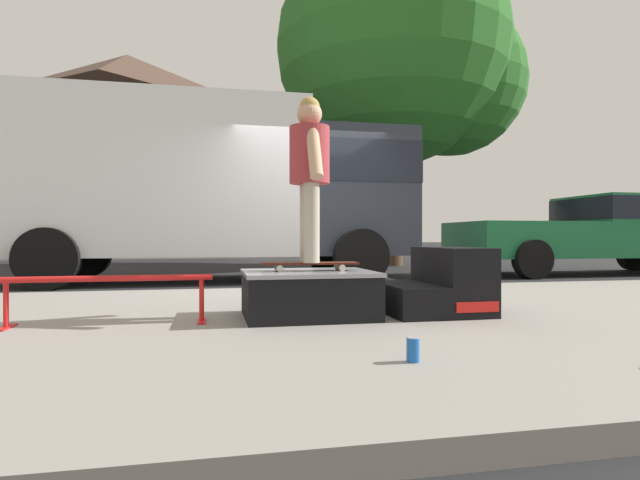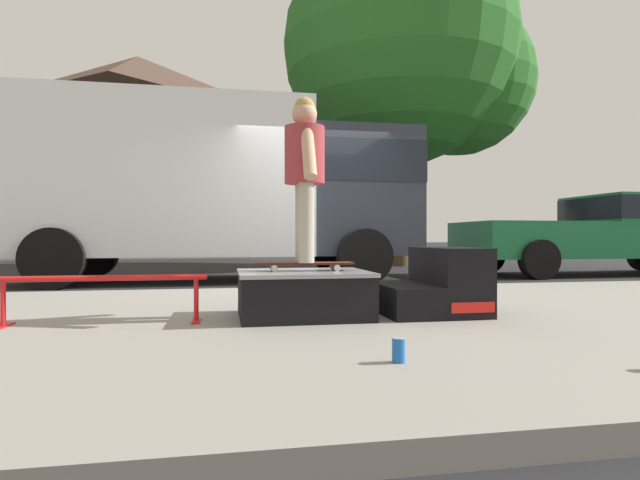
{
  "view_description": "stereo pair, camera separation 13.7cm",
  "coord_description": "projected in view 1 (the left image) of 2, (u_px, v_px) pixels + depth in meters",
  "views": [
    {
      "loc": [
        -1.58,
        -7.01,
        0.75
      ],
      "look_at": [
        -0.37,
        -1.3,
        0.73
      ],
      "focal_mm": 28.87,
      "sensor_mm": 36.0,
      "label": 1
    },
    {
      "loc": [
        -1.45,
        -7.03,
        0.75
      ],
      "look_at": [
        -0.37,
        -1.3,
        0.73
      ],
      "focal_mm": 28.87,
      "sensor_mm": 36.0,
      "label": 2
    }
  ],
  "objects": [
    {
      "name": "ground_plane",
      "position": [
        327.0,
        291.0,
        7.18
      ],
      "size": [
        140.0,
        140.0,
        0.0
      ],
      "primitive_type": "plane",
      "color": "black"
    },
    {
      "name": "sidewalk_slab",
      "position": [
        406.0,
        321.0,
        4.25
      ],
      "size": [
        50.0,
        5.0,
        0.12
      ],
      "primitive_type": "cube",
      "color": "gray",
      "rests_on": "ground"
    },
    {
      "name": "skate_box",
      "position": [
        308.0,
        292.0,
        4.11
      ],
      "size": [
        1.03,
        0.85,
        0.37
      ],
      "color": "black",
      "rests_on": "sidewalk_slab"
    },
    {
      "name": "kicker_ramp",
      "position": [
        438.0,
        286.0,
        4.34
      ],
      "size": [
        0.81,
        0.86,
        0.55
      ],
      "color": "black",
      "rests_on": "sidewalk_slab"
    },
    {
      "name": "grind_rail",
      "position": [
        107.0,
        288.0,
        3.73
      ],
      "size": [
        1.49,
        0.28,
        0.36
      ],
      "color": "red",
      "rests_on": "sidewalk_slab"
    },
    {
      "name": "skateboard",
      "position": [
        309.0,
        264.0,
        4.14
      ],
      "size": [
        0.79,
        0.23,
        0.07
      ],
      "color": "#4C1E14",
      "rests_on": "skate_box"
    },
    {
      "name": "skater_kid",
      "position": [
        309.0,
        165.0,
        4.13
      ],
      "size": [
        0.32,
        0.68,
        1.33
      ],
      "color": "#B7AD99",
      "rests_on": "skateboard"
    },
    {
      "name": "soda_can",
      "position": [
        413.0,
        350.0,
        2.62
      ],
      "size": [
        0.07,
        0.07,
        0.13
      ],
      "color": "#1959B2",
      "rests_on": "sidewalk_slab"
    },
    {
      "name": "box_truck",
      "position": [
        215.0,
        184.0,
        9.01
      ],
      "size": [
        6.91,
        2.63,
        3.05
      ],
      "color": "white",
      "rests_on": "ground"
    },
    {
      "name": "pickup_truck_green",
      "position": [
        597.0,
        231.0,
        10.65
      ],
      "size": [
        5.7,
        2.09,
        1.61
      ],
      "color": "#196638",
      "rests_on": "ground"
    },
    {
      "name": "street_tree_main",
      "position": [
        405.0,
        57.0,
        13.81
      ],
      "size": [
        6.8,
        6.18,
        8.88
      ],
      "color": "brown",
      "rests_on": "ground"
    },
    {
      "name": "house_behind",
      "position": [
        127.0,
        154.0,
        21.4
      ],
      "size": [
        9.54,
        8.22,
        8.4
      ],
      "color": "beige",
      "rests_on": "ground"
    }
  ]
}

